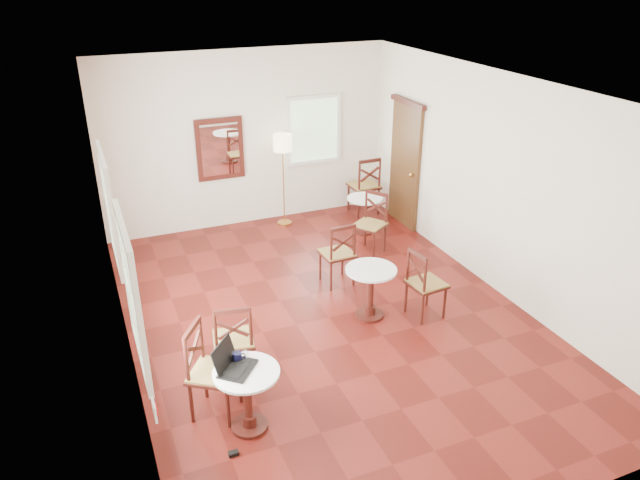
# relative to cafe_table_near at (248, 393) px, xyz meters

# --- Properties ---
(ground) EXTENTS (7.00, 7.00, 0.00)m
(ground) POSITION_rel_cafe_table_near_xyz_m (1.55, 1.57, -0.43)
(ground) COLOR #5F1510
(ground) RESTS_ON ground
(room_shell) EXTENTS (5.02, 7.02, 3.01)m
(room_shell) POSITION_rel_cafe_table_near_xyz_m (1.49, 1.84, 1.46)
(room_shell) COLOR white
(room_shell) RESTS_ON ground
(cafe_table_near) EXTENTS (0.66, 0.66, 0.69)m
(cafe_table_near) POSITION_rel_cafe_table_near_xyz_m (0.00, 0.00, 0.00)
(cafe_table_near) COLOR #411610
(cafe_table_near) RESTS_ON ground
(cafe_table_mid) EXTENTS (0.66, 0.66, 0.70)m
(cafe_table_mid) POSITION_rel_cafe_table_near_xyz_m (2.07, 1.40, 0.01)
(cafe_table_mid) COLOR #411610
(cafe_table_mid) RESTS_ON ground
(cafe_table_back) EXTENTS (0.60, 0.60, 0.63)m
(cafe_table_back) POSITION_rel_cafe_table_near_xyz_m (3.19, 3.84, -0.04)
(cafe_table_back) COLOR #411610
(cafe_table_back) RESTS_ON ground
(chair_near_a) EXTENTS (0.52, 0.52, 0.98)m
(chair_near_a) POSITION_rel_cafe_table_near_xyz_m (0.09, 0.85, 0.06)
(chair_near_a) COLOR #411610
(chair_near_a) RESTS_ON ground
(chair_near_b) EXTENTS (0.66, 0.66, 1.03)m
(chair_near_b) POSITION_rel_cafe_table_near_xyz_m (-0.26, 0.37, 0.08)
(chair_near_b) COLOR #411610
(chair_near_b) RESTS_ON ground
(chair_mid_a) EXTENTS (0.46, 0.46, 0.96)m
(chair_mid_a) POSITION_rel_cafe_table_near_xyz_m (2.04, 2.38, 0.05)
(chair_mid_a) COLOR #411610
(chair_mid_a) RESTS_ON ground
(chair_mid_b) EXTENTS (0.48, 0.48, 0.95)m
(chair_mid_b) POSITION_rel_cafe_table_near_xyz_m (2.73, 1.15, 0.05)
(chair_mid_b) COLOR #411610
(chair_mid_b) RESTS_ON ground
(chair_back_a) EXTENTS (0.51, 0.51, 1.09)m
(chair_back_a) POSITION_rel_cafe_table_near_xyz_m (3.57, 4.61, 0.11)
(chair_back_a) COLOR #411610
(chair_back_a) RESTS_ON ground
(chair_back_b) EXTENTS (0.62, 0.62, 0.98)m
(chair_back_b) POSITION_rel_cafe_table_near_xyz_m (2.94, 3.12, 0.06)
(chair_back_b) COLOR #411610
(chair_back_b) RESTS_ON ground
(floor_lamp) EXTENTS (0.31, 0.31, 1.62)m
(floor_lamp) POSITION_rel_cafe_table_near_xyz_m (2.05, 4.72, 0.94)
(floor_lamp) COLOR #BF8C3F
(floor_lamp) RESTS_ON ground
(laptop) EXTENTS (0.49, 0.49, 0.27)m
(laptop) POSITION_rel_cafe_table_near_xyz_m (-0.11, 0.09, 0.33)
(laptop) COLOR black
(laptop) RESTS_ON cafe_table_near
(mouse) EXTENTS (0.11, 0.07, 0.04)m
(mouse) POSITION_rel_cafe_table_near_xyz_m (-0.02, 0.13, 0.28)
(mouse) COLOR black
(mouse) RESTS_ON cafe_table_near
(navy_mug) EXTENTS (0.13, 0.09, 0.10)m
(navy_mug) POSITION_rel_cafe_table_near_xyz_m (-0.03, 0.18, 0.32)
(navy_mug) COLOR black
(navy_mug) RESTS_ON cafe_table_near
(water_glass) EXTENTS (0.06, 0.06, 0.10)m
(water_glass) POSITION_rel_cafe_table_near_xyz_m (0.05, 0.17, 0.32)
(water_glass) COLOR white
(water_glass) RESTS_ON cafe_table_near
(power_adapter) EXTENTS (0.10, 0.06, 0.04)m
(power_adapter) POSITION_rel_cafe_table_near_xyz_m (-0.25, -0.31, -0.41)
(power_adapter) COLOR black
(power_adapter) RESTS_ON ground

